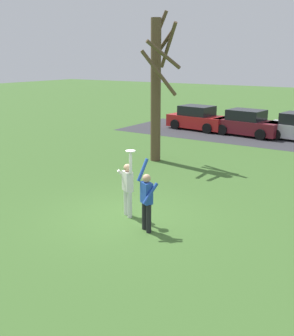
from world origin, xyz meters
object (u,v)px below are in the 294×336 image
(frisbee_disc, at_px, (130,151))
(parked_car_maroon, at_px, (247,124))
(parked_car_red, at_px, (198,119))
(person_catcher, at_px, (128,185))
(bare_tree_tall, at_px, (157,86))
(person_defender, at_px, (147,198))

(frisbee_disc, bearing_deg, parked_car_maroon, 97.10)
(parked_car_red, bearing_deg, person_catcher, -64.74)
(frisbee_disc, relative_size, parked_car_maroon, 0.07)
(frisbee_disc, relative_size, parked_car_red, 0.07)
(person_catcher, xyz_separation_m, parked_car_maroon, (-1.67, 14.87, -0.25))
(person_catcher, bearing_deg, frisbee_disc, -0.00)
(frisbee_disc, height_order, parked_car_maroon, frisbee_disc)
(person_catcher, distance_m, parked_car_maroon, 14.97)
(person_catcher, height_order, bare_tree_tall, bare_tree_tall)
(parked_car_maroon, height_order, bare_tree_tall, bare_tree_tall)
(frisbee_disc, xyz_separation_m, parked_car_maroon, (-1.87, 14.98, -1.37))
(person_defender, xyz_separation_m, frisbee_disc, (-0.88, 0.49, 1.11))
(person_defender, distance_m, parked_car_maroon, 15.71)
(bare_tree_tall, bearing_deg, frisbee_disc, -63.76)
(parked_car_red, height_order, parked_car_maroon, same)
(person_defender, relative_size, parked_car_maroon, 0.48)
(person_catcher, height_order, person_defender, person_catcher)
(person_catcher, bearing_deg, person_defender, 0.00)
(parked_car_red, relative_size, parked_car_maroon, 1.00)
(person_defender, bearing_deg, person_catcher, 0.00)
(person_catcher, relative_size, person_defender, 1.02)
(person_defender, height_order, frisbee_disc, frisbee_disc)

